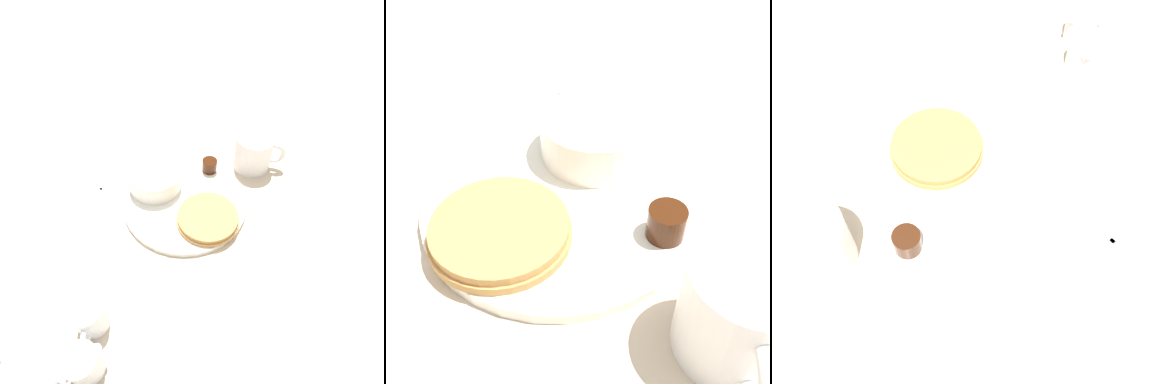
{
  "view_description": "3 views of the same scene",
  "coord_description": "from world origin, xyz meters",
  "views": [
    {
      "loc": [
        -0.06,
        -0.42,
        0.52
      ],
      "look_at": [
        0.02,
        -0.0,
        0.04
      ],
      "focal_mm": 28.0,
      "sensor_mm": 36.0,
      "label": 1
    },
    {
      "loc": [
        0.34,
        -0.07,
        0.34
      ],
      "look_at": [
        0.01,
        0.02,
        0.02
      ],
      "focal_mm": 45.0,
      "sensor_mm": 36.0,
      "label": 2
    },
    {
      "loc": [
        0.01,
        0.33,
        0.56
      ],
      "look_at": [
        0.0,
        0.01,
        0.03
      ],
      "focal_mm": 45.0,
      "sensor_mm": 36.0,
      "label": 3
    }
  ],
  "objects": [
    {
      "name": "plate",
      "position": [
        0.0,
        0.0,
        0.01
      ],
      "size": [
        0.27,
        0.27,
        0.01
      ],
      "color": "white",
      "rests_on": "ground_plane"
    },
    {
      "name": "pancake_stack",
      "position": [
        0.04,
        -0.06,
        0.02
      ],
      "size": [
        0.13,
        0.13,
        0.02
      ],
      "color": "#B78447",
      "rests_on": "plate"
    },
    {
      "name": "butter_ramekin",
      "position": [
        -0.07,
        0.08,
        0.03
      ],
      "size": [
        0.04,
        0.04,
        0.04
      ],
      "color": "white",
      "rests_on": "plate"
    },
    {
      "name": "bowl",
      "position": [
        -0.06,
        0.05,
        0.04
      ],
      "size": [
        0.12,
        0.12,
        0.05
      ],
      "color": "white",
      "rests_on": "plate"
    },
    {
      "name": "coffee_mug",
      "position": [
        0.18,
        0.09,
        0.04
      ],
      "size": [
        0.12,
        0.09,
        0.09
      ],
      "color": "white",
      "rests_on": "ground_plane"
    },
    {
      "name": "syrup_cup",
      "position": [
        0.07,
        0.08,
        0.03
      ],
      "size": [
        0.04,
        0.04,
        0.03
      ],
      "color": "#38190A",
      "rests_on": "plate"
    },
    {
      "name": "fork",
      "position": [
        -0.17,
        0.09,
        0.0
      ],
      "size": [
        0.13,
        0.1,
        0.0
      ],
      "color": "silver",
      "rests_on": "ground_plane"
    },
    {
      "name": "ground_plane",
      "position": [
        0.0,
        0.0,
        0.0
      ],
      "size": [
        4.0,
        4.0,
        0.0
      ],
      "primitive_type": "plane",
      "color": "#C6B299"
    }
  ]
}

